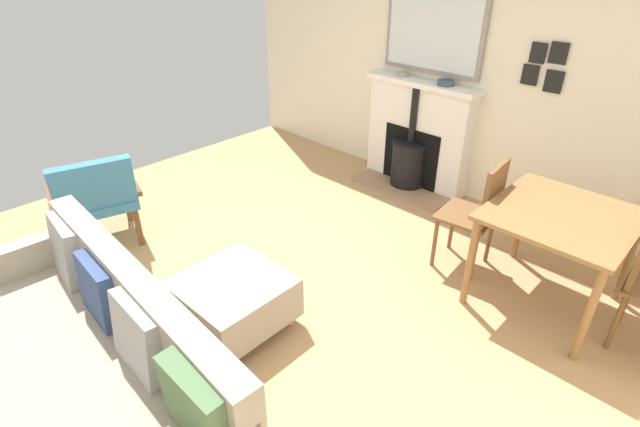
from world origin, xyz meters
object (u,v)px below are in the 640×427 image
at_px(ottoman, 233,298).
at_px(dining_chair_near_fireplace, 479,209).
at_px(sofa, 94,366).
at_px(armchair_accent, 95,196).
at_px(dining_table, 560,226).
at_px(mantel_bowl_near, 403,74).
at_px(mantel_bowl_far, 446,82).
at_px(fireplace, 416,141).

relative_size(ottoman, dining_chair_near_fireplace, 0.73).
relative_size(sofa, armchair_accent, 2.54).
distance_m(sofa, dining_chair_near_fireplace, 2.74).
height_order(ottoman, dining_chair_near_fireplace, dining_chair_near_fireplace).
distance_m(dining_table, dining_chair_near_fireplace, 0.58).
distance_m(sofa, dining_table, 2.95).
bearing_deg(armchair_accent, dining_chair_near_fireplace, 128.02).
xyz_separation_m(mantel_bowl_near, dining_chair_near_fireplace, (0.97, 1.45, -0.59)).
height_order(mantel_bowl_far, dining_chair_near_fireplace, mantel_bowl_far).
distance_m(armchair_accent, dining_chair_near_fireplace, 3.04).
height_order(fireplace, dining_table, fireplace).
xyz_separation_m(sofa, dining_chair_near_fireplace, (-2.63, 0.75, 0.17)).
xyz_separation_m(fireplace, dining_table, (0.96, 1.78, 0.15)).
bearing_deg(sofa, ottoman, -176.51).
xyz_separation_m(mantel_bowl_near, armchair_accent, (2.84, -0.94, -0.65)).
bearing_deg(dining_chair_near_fireplace, fireplace, -128.10).
relative_size(mantel_bowl_near, mantel_bowl_far, 0.75).
relative_size(ottoman, armchair_accent, 0.79).
relative_size(ottoman, dining_table, 0.73).
bearing_deg(mantel_bowl_near, dining_chair_near_fireplace, 56.32).
height_order(mantel_bowl_far, sofa, mantel_bowl_far).
relative_size(mantel_bowl_far, dining_chair_near_fireplace, 0.17).
distance_m(mantel_bowl_near, ottoman, 2.89).
xyz_separation_m(sofa, armchair_accent, (-0.76, -1.65, 0.11)).
xyz_separation_m(sofa, dining_table, (-2.62, 1.32, 0.26)).
xyz_separation_m(mantel_bowl_near, mantel_bowl_far, (0.00, 0.49, 0.00)).
distance_m(fireplace, mantel_bowl_near, 0.69).
bearing_deg(armchair_accent, sofa, 65.37).
xyz_separation_m(mantel_bowl_far, sofa, (3.60, 0.21, -0.76)).
distance_m(fireplace, sofa, 3.61).
xyz_separation_m(fireplace, mantel_bowl_far, (-0.02, 0.25, 0.65)).
relative_size(mantel_bowl_near, ottoman, 0.18).
bearing_deg(fireplace, mantel_bowl_near, -94.27).
distance_m(fireplace, mantel_bowl_far, 0.70).
height_order(mantel_bowl_near, armchair_accent, mantel_bowl_near).
distance_m(mantel_bowl_far, sofa, 3.68).
distance_m(ottoman, dining_table, 2.22).
bearing_deg(armchair_accent, ottoman, 95.92).
distance_m(mantel_bowl_near, armchair_accent, 3.06).
distance_m(fireplace, armchair_accent, 3.06).
bearing_deg(dining_chair_near_fireplace, mantel_bowl_far, -135.17).
height_order(fireplace, armchair_accent, fireplace).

